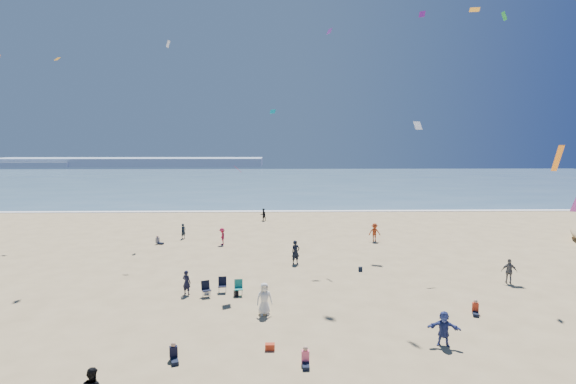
{
  "coord_description": "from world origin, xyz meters",
  "views": [
    {
      "loc": [
        1.4,
        -17.18,
        9.66
      ],
      "look_at": [
        2.0,
        8.0,
        6.86
      ],
      "focal_mm": 28.0,
      "sensor_mm": 36.0,
      "label": 1
    }
  ],
  "objects": [
    {
      "name": "ocean",
      "position": [
        0.0,
        95.0,
        0.03
      ],
      "size": [
        220.0,
        100.0,
        0.06
      ],
      "primitive_type": "cube",
      "color": "#476B84",
      "rests_on": "ground"
    },
    {
      "name": "white_tote",
      "position": [
        -3.11,
        10.72,
        0.2
      ],
      "size": [
        0.35,
        0.2,
        0.4
      ],
      "primitive_type": "cube",
      "color": "silver",
      "rests_on": "ground"
    },
    {
      "name": "cooler",
      "position": [
        1.03,
        2.86,
        0.15
      ],
      "size": [
        0.45,
        0.3,
        0.3
      ],
      "primitive_type": "cube",
      "color": "#B13219",
      "rests_on": "ground"
    },
    {
      "name": "standing_flyers",
      "position": [
        2.91,
        13.29,
        0.84
      ],
      "size": [
        33.74,
        43.16,
        1.9
      ],
      "color": "silver",
      "rests_on": "ground"
    },
    {
      "name": "headland_far",
      "position": [
        -60.0,
        170.0,
        1.6
      ],
      "size": [
        110.0,
        20.0,
        3.2
      ],
      "primitive_type": "cube",
      "color": "#7A8EA8",
      "rests_on": "ground"
    },
    {
      "name": "chair_cluster",
      "position": [
        -2.1,
        10.5,
        0.5
      ],
      "size": [
        2.73,
        1.52,
        1.0
      ],
      "color": "black",
      "rests_on": "ground"
    },
    {
      "name": "kites_aloft",
      "position": [
        9.65,
        12.35,
        14.64
      ],
      "size": [
        42.26,
        35.55,
        29.28
      ],
      "color": "white",
      "rests_on": "ground"
    },
    {
      "name": "ground",
      "position": [
        0.0,
        0.0,
        0.0
      ],
      "size": [
        220.0,
        220.0,
        0.0
      ],
      "primitive_type": "plane",
      "color": "tan",
      "rests_on": "ground"
    },
    {
      "name": "surf_line",
      "position": [
        0.0,
        45.0,
        0.04
      ],
      "size": [
        220.0,
        1.2,
        0.08
      ],
      "primitive_type": "cube",
      "color": "white",
      "rests_on": "ground"
    },
    {
      "name": "navy_bag",
      "position": [
        7.63,
        15.56,
        0.17
      ],
      "size": [
        0.28,
        0.18,
        0.34
      ],
      "primitive_type": "cube",
      "color": "black",
      "rests_on": "ground"
    },
    {
      "name": "black_backpack",
      "position": [
        -1.21,
        10.24,
        0.19
      ],
      "size": [
        0.3,
        0.22,
        0.38
      ],
      "primitive_type": "cube",
      "color": "black",
      "rests_on": "ground"
    },
    {
      "name": "headland_near",
      "position": [
        -100.0,
        165.0,
        1.0
      ],
      "size": [
        40.0,
        14.0,
        2.0
      ],
      "primitive_type": "cube",
      "color": "#7A8EA8",
      "rests_on": "ground"
    },
    {
      "name": "seated_group",
      "position": [
        1.87,
        5.63,
        0.42
      ],
      "size": [
        23.55,
        33.48,
        0.84
      ],
      "color": "silver",
      "rests_on": "ground"
    }
  ]
}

